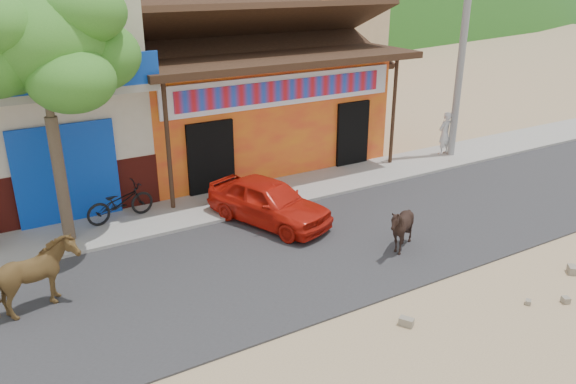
{
  "coord_description": "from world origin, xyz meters",
  "views": [
    {
      "loc": [
        -6.2,
        -7.29,
        6.13
      ],
      "look_at": [
        -0.17,
        3.0,
        1.4
      ],
      "focal_mm": 35.0,
      "sensor_mm": 36.0,
      "label": 1
    }
  ],
  "objects_px": {
    "utility_pole": "(464,37)",
    "cow_dark": "(401,228)",
    "cow_tan": "(33,279)",
    "scooter": "(120,202)",
    "pedestrian": "(445,133)",
    "red_car": "(269,201)",
    "tree": "(51,117)"
  },
  "relations": [
    {
      "from": "utility_pole",
      "to": "cow_dark",
      "type": "distance_m",
      "value": 8.51
    },
    {
      "from": "cow_dark",
      "to": "cow_tan",
      "type": "bearing_deg",
      "value": -90.68
    },
    {
      "from": "scooter",
      "to": "pedestrian",
      "type": "bearing_deg",
      "value": -100.56
    },
    {
      "from": "pedestrian",
      "to": "cow_dark",
      "type": "bearing_deg",
      "value": 29.72
    },
    {
      "from": "red_car",
      "to": "scooter",
      "type": "height_order",
      "value": "red_car"
    },
    {
      "from": "tree",
      "to": "scooter",
      "type": "xyz_separation_m",
      "value": [
        1.39,
        0.52,
        -2.53
      ]
    },
    {
      "from": "utility_pole",
      "to": "cow_tan",
      "type": "distance_m",
      "value": 14.59
    },
    {
      "from": "scooter",
      "to": "red_car",
      "type": "bearing_deg",
      "value": -130.55
    },
    {
      "from": "cow_tan",
      "to": "scooter",
      "type": "relative_size",
      "value": 0.94
    },
    {
      "from": "scooter",
      "to": "pedestrian",
      "type": "relative_size",
      "value": 1.2
    },
    {
      "from": "cow_tan",
      "to": "red_car",
      "type": "relative_size",
      "value": 0.49
    },
    {
      "from": "scooter",
      "to": "tree",
      "type": "bearing_deg",
      "value": 100.75
    },
    {
      "from": "cow_dark",
      "to": "red_car",
      "type": "bearing_deg",
      "value": -136.48
    },
    {
      "from": "tree",
      "to": "pedestrian",
      "type": "distance_m",
      "value": 12.81
    },
    {
      "from": "tree",
      "to": "cow_tan",
      "type": "xyz_separation_m",
      "value": [
        -1.09,
        -2.77,
        -2.37
      ]
    },
    {
      "from": "utility_pole",
      "to": "scooter",
      "type": "relative_size",
      "value": 4.48
    },
    {
      "from": "scooter",
      "to": "cow_tan",
      "type": "bearing_deg",
      "value": 133.24
    },
    {
      "from": "tree",
      "to": "pedestrian",
      "type": "xyz_separation_m",
      "value": [
        12.6,
        0.39,
        -2.25
      ]
    },
    {
      "from": "utility_pole",
      "to": "scooter",
      "type": "bearing_deg",
      "value": 178.39
    },
    {
      "from": "red_car",
      "to": "scooter",
      "type": "bearing_deg",
      "value": 128.56
    },
    {
      "from": "tree",
      "to": "pedestrian",
      "type": "relative_size",
      "value": 4.02
    },
    {
      "from": "utility_pole",
      "to": "tree",
      "type": "bearing_deg",
      "value": -179.1
    },
    {
      "from": "utility_pole",
      "to": "cow_tan",
      "type": "xyz_separation_m",
      "value": [
        -13.89,
        -2.97,
        -3.37
      ]
    },
    {
      "from": "tree",
      "to": "scooter",
      "type": "height_order",
      "value": "tree"
    },
    {
      "from": "cow_tan",
      "to": "scooter",
      "type": "distance_m",
      "value": 4.12
    },
    {
      "from": "cow_dark",
      "to": "scooter",
      "type": "xyz_separation_m",
      "value": [
        -5.14,
        4.88,
        -0.03
      ]
    },
    {
      "from": "tree",
      "to": "utility_pole",
      "type": "bearing_deg",
      "value": 0.9
    },
    {
      "from": "utility_pole",
      "to": "pedestrian",
      "type": "bearing_deg",
      "value": 137.02
    },
    {
      "from": "cow_dark",
      "to": "pedestrian",
      "type": "distance_m",
      "value": 7.71
    },
    {
      "from": "cow_tan",
      "to": "cow_dark",
      "type": "height_order",
      "value": "cow_tan"
    },
    {
      "from": "cow_tan",
      "to": "cow_dark",
      "type": "relative_size",
      "value": 1.45
    },
    {
      "from": "cow_dark",
      "to": "scooter",
      "type": "relative_size",
      "value": 0.65
    }
  ]
}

